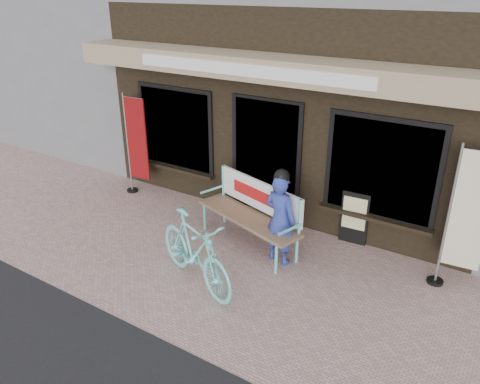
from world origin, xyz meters
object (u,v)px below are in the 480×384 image
Objects in this scene: bench at (253,209)px; nobori_red at (136,144)px; nobori_cream at (466,219)px; menu_stand at (355,217)px; bicycle at (195,251)px; person at (280,218)px.

bench is 1.00× the size of nobori_red.
menu_stand is at bearing 160.03° from nobori_cream.
bicycle is at bearing -153.31° from nobori_cream.
bicycle is at bearing -113.32° from person.
bicycle is (-0.09, -1.41, -0.10)m from bench.
menu_stand is (4.34, 0.43, -0.59)m from nobori_red.
person is at bearing -167.95° from nobori_cream.
menu_stand is at bearing -11.16° from bicycle.
nobori_red is at bearing 175.49° from nobori_cream.
nobori_cream is at bearing -37.68° from bicycle.
nobori_red reaches higher than person.
nobori_red is at bearing 176.82° from person.
nobori_cream reaches higher than nobori_red.
person reaches higher than bicycle.
person is 0.72× the size of nobori_cream.
bench is 1.15× the size of bicycle.
bench is 1.34× the size of person.
bench is 2.27× the size of menu_stand.
bicycle is 0.87× the size of nobori_red.
nobori_cream reaches higher than menu_stand.
menu_stand is at bearing 64.79° from person.
nobori_red is (-3.58, 0.73, 0.31)m from person.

